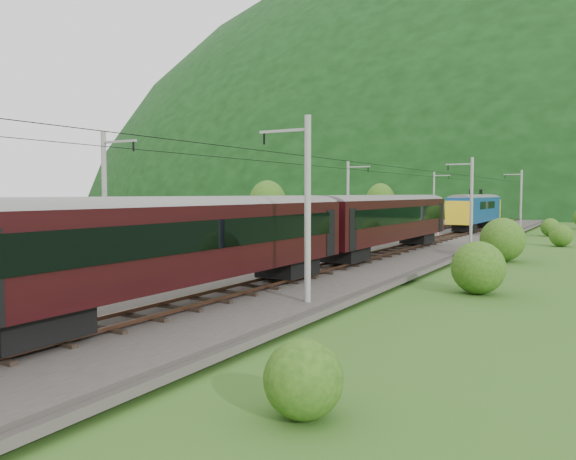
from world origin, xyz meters
The scene contains 15 objects.
ground centered at (0.00, 0.00, 0.00)m, with size 600.00×600.00×0.00m, color #2E561B.
railbed centered at (0.00, 10.00, 0.15)m, with size 14.00×220.00×0.30m, color #38332D.
track_left centered at (-2.40, 10.00, 0.37)m, with size 2.40×220.00×0.27m.
track_right centered at (2.40, 10.00, 0.37)m, with size 2.40×220.00×0.27m.
catenary_left centered at (-6.12, 32.00, 4.50)m, with size 2.54×192.28×8.00m.
catenary_right centered at (6.12, 32.00, 4.50)m, with size 2.54×192.28×8.00m.
overhead_wires centered at (0.00, 10.00, 7.10)m, with size 4.83×198.00×0.03m.
mountain_main centered at (0.00, 260.00, 0.00)m, with size 504.00×360.00×244.00m, color black.
mountain_ridge centered at (-120.00, 300.00, 0.00)m, with size 336.00×280.00×132.00m, color black.
train centered at (2.40, -2.80, 3.57)m, with size 3.02×121.77×5.25m.
hazard_post_near centered at (-0.75, 67.02, 1.05)m, with size 0.16×0.16×1.51m, color red.
hazard_post_far centered at (0.61, 41.53, 1.00)m, with size 0.15×0.15×1.39m, color red.
signal centered at (-3.29, 36.49, 1.73)m, with size 0.27×0.27×2.43m.
vegetation_left centered at (-14.88, 18.60, 2.76)m, with size 13.48×142.98×6.65m.
vegetation_right centered at (12.34, 26.49, 1.27)m, with size 7.13×107.33×3.04m.
Camera 1 is at (17.52, -21.18, 4.97)m, focal length 35.00 mm.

